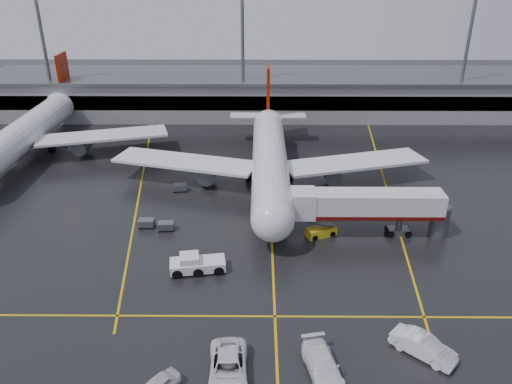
{
  "coord_description": "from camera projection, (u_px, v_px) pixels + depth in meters",
  "views": [
    {
      "loc": [
        -1.58,
        -61.02,
        32.15
      ],
      "look_at": [
        -2.0,
        -2.0,
        4.0
      ],
      "focal_mm": 35.11,
      "sensor_mm": 36.0,
      "label": 1
    }
  ],
  "objects": [
    {
      "name": "apron_line_right",
      "position": [
        385.0,
        182.0,
        77.81
      ],
      "size": [
        7.57,
        69.64,
        0.02
      ],
      "primitive_type": "cube",
      "rotation": [
        0.0,
        0.0,
        -0.1
      ],
      "color": "gold",
      "rests_on": "ground"
    },
    {
      "name": "ground",
      "position": [
        271.0,
        212.0,
        68.9
      ],
      "size": [
        220.0,
        220.0,
        0.0
      ],
      "primitive_type": "plane",
      "color": "black",
      "rests_on": "ground"
    },
    {
      "name": "light_mast_right",
      "position": [
        467.0,
        51.0,
        100.33
      ],
      "size": [
        3.0,
        1.2,
        25.45
      ],
      "color": "#595B60",
      "rests_on": "ground"
    },
    {
      "name": "apron_line_left",
      "position": [
        141.0,
        182.0,
        78.06
      ],
      "size": [
        9.99,
        69.35,
        0.02
      ],
      "primitive_type": "cube",
      "rotation": [
        0.0,
        0.0,
        0.14
      ],
      "color": "gold",
      "rests_on": "ground"
    },
    {
      "name": "second_airliner",
      "position": [
        27.0,
        132.0,
        86.95
      ],
      "size": [
        48.8,
        45.6,
        14.1
      ],
      "color": "silver",
      "rests_on": "ground"
    },
    {
      "name": "service_van_b",
      "position": [
        322.0,
        365.0,
        42.05
      ],
      "size": [
        3.65,
        6.54,
        1.79
      ],
      "primitive_type": "imported",
      "rotation": [
        0.0,
        0.0,
        0.19
      ],
      "color": "white",
      "rests_on": "ground"
    },
    {
      "name": "baggage_cart_b",
      "position": [
        146.0,
        223.0,
        64.84
      ],
      "size": [
        2.0,
        1.3,
        1.12
      ],
      "color": "#595B60",
      "rests_on": "ground"
    },
    {
      "name": "terminal",
      "position": [
        267.0,
        93.0,
        110.31
      ],
      "size": [
        122.0,
        19.0,
        8.6
      ],
      "color": "gray",
      "rests_on": "ground"
    },
    {
      "name": "jet_bridge",
      "position": [
        368.0,
        207.0,
        61.72
      ],
      "size": [
        19.9,
        3.4,
        6.05
      ],
      "color": "silver",
      "rests_on": "ground"
    },
    {
      "name": "light_mast_mid",
      "position": [
        243.0,
        51.0,
        100.62
      ],
      "size": [
        3.0,
        1.2,
        25.45
      ],
      "color": "#595B60",
      "rests_on": "ground"
    },
    {
      "name": "apron_line_centre",
      "position": [
        271.0,
        212.0,
        68.9
      ],
      "size": [
        0.25,
        90.0,
        0.02
      ],
      "primitive_type": "cube",
      "color": "gold",
      "rests_on": "ground"
    },
    {
      "name": "service_van_a",
      "position": [
        228.0,
        369.0,
        41.6
      ],
      "size": [
        3.47,
        7.06,
        1.93
      ],
      "primitive_type": "imported",
      "rotation": [
        0.0,
        0.0,
        0.04
      ],
      "color": "white",
      "rests_on": "ground"
    },
    {
      "name": "apron_line_stop",
      "position": [
        275.0,
        316.0,
        49.04
      ],
      "size": [
        60.0,
        0.25,
        0.02
      ],
      "primitive_type": "cube",
      "color": "gold",
      "rests_on": "ground"
    },
    {
      "name": "pushback_tractor",
      "position": [
        196.0,
        264.0,
        55.73
      ],
      "size": [
        6.42,
        3.45,
        2.19
      ],
      "color": "silver",
      "rests_on": "ground"
    },
    {
      "name": "main_airliner",
      "position": [
        270.0,
        158.0,
        75.85
      ],
      "size": [
        48.8,
        45.6,
        14.1
      ],
      "color": "silver",
      "rests_on": "ground"
    },
    {
      "name": "light_mast_left",
      "position": [
        45.0,
        51.0,
        100.88
      ],
      "size": [
        3.0,
        1.2,
        25.45
      ],
      "color": "#595B60",
      "rests_on": "ground"
    },
    {
      "name": "baggage_cart_c",
      "position": [
        180.0,
        187.0,
        74.75
      ],
      "size": [
        2.12,
        1.5,
        1.12
      ],
      "color": "#595B60",
      "rests_on": "ground"
    },
    {
      "name": "service_van_c",
      "position": [
        423.0,
        346.0,
        43.98
      ],
      "size": [
        5.67,
        5.38,
        1.91
      ],
      "primitive_type": "imported",
      "rotation": [
        0.0,
        0.0,
        0.84
      ],
      "color": "silver",
      "rests_on": "ground"
    },
    {
      "name": "baggage_cart_a",
      "position": [
        166.0,
        226.0,
        64.15
      ],
      "size": [
        2.12,
        1.49,
        1.12
      ],
      "color": "#595B60",
      "rests_on": "ground"
    },
    {
      "name": "belt_loader",
      "position": [
        321.0,
        231.0,
        62.91
      ],
      "size": [
        4.08,
        2.9,
        2.38
      ],
      "color": "yellow",
      "rests_on": "ground"
    }
  ]
}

